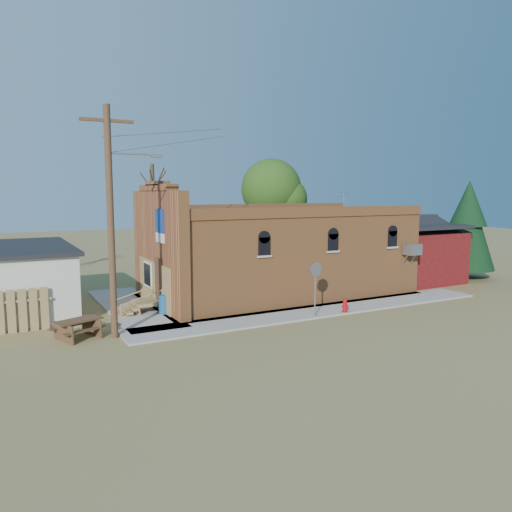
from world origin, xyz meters
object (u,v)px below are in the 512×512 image
stop_sign (315,275)px  brick_bar (275,253)px  picnic_table (78,326)px  trash_barrel (165,304)px  utility_pole (112,217)px  fire_hydrant (345,305)px

stop_sign → brick_bar: bearing=97.6°
stop_sign → picnic_table: size_ratio=1.15×
brick_bar → trash_barrel: 7.37m
brick_bar → picnic_table: bearing=-161.4°
utility_pole → picnic_table: utility_pole is taller
trash_barrel → fire_hydrant: bearing=-26.7°
utility_pole → trash_barrel: utility_pole is taller
utility_pole → stop_sign: 9.21m
utility_pole → stop_sign: utility_pole is taller
stop_sign → picnic_table: (-10.06, 1.75, -1.52)m
brick_bar → trash_barrel: (-6.94, -1.68, -1.82)m
brick_bar → stop_sign: brick_bar is taller
fire_hydrant → picnic_table: picnic_table is taller
brick_bar → stop_sign: 5.61m
picnic_table → utility_pole: bearing=-43.1°
trash_barrel → picnic_table: bearing=-153.8°
stop_sign → fire_hydrant: bearing=18.6°
utility_pole → fire_hydrant: size_ratio=13.81×
brick_bar → fire_hydrant: bearing=-83.3°
brick_bar → fire_hydrant: 5.86m
utility_pole → brick_bar: bearing=23.7°
utility_pole → trash_barrel: size_ratio=10.24×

